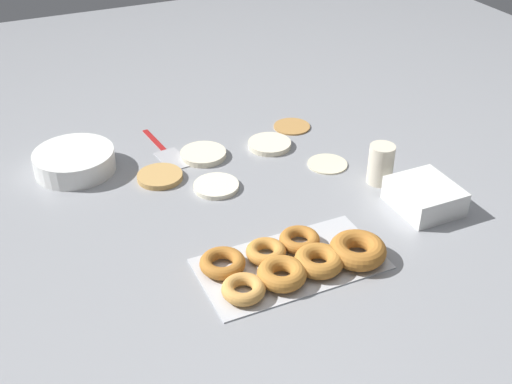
{
  "coord_description": "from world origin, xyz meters",
  "views": [
    {
      "loc": [
        -0.52,
        -1.18,
        0.82
      ],
      "look_at": [
        -0.02,
        -0.09,
        0.04
      ],
      "focal_mm": 45.0,
      "sensor_mm": 36.0,
      "label": 1
    }
  ],
  "objects_px": {
    "donut_tray": "(298,260)",
    "container_stack": "(424,196)",
    "pancake_4": "(292,126)",
    "pancake_0": "(160,176)",
    "pancake_3": "(203,154)",
    "batter_bowl": "(75,161)",
    "paper_cup": "(381,164)",
    "pancake_1": "(216,186)",
    "pancake_5": "(269,144)",
    "pancake_2": "(327,163)",
    "spatula": "(169,154)"
  },
  "relations": [
    {
      "from": "pancake_0",
      "to": "pancake_2",
      "type": "relative_size",
      "value": 1.1
    },
    {
      "from": "pancake_0",
      "to": "container_stack",
      "type": "bearing_deg",
      "value": -35.6
    },
    {
      "from": "pancake_4",
      "to": "batter_bowl",
      "type": "bearing_deg",
      "value": 178.52
    },
    {
      "from": "spatula",
      "to": "batter_bowl",
      "type": "bearing_deg",
      "value": -102.01
    },
    {
      "from": "donut_tray",
      "to": "spatula",
      "type": "bearing_deg",
      "value": 99.99
    },
    {
      "from": "pancake_5",
      "to": "batter_bowl",
      "type": "relative_size",
      "value": 0.58
    },
    {
      "from": "pancake_3",
      "to": "paper_cup",
      "type": "bearing_deg",
      "value": -39.88
    },
    {
      "from": "pancake_5",
      "to": "pancake_0",
      "type": "bearing_deg",
      "value": -173.53
    },
    {
      "from": "pancake_1",
      "to": "pancake_5",
      "type": "height_order",
      "value": "pancake_5"
    },
    {
      "from": "pancake_2",
      "to": "paper_cup",
      "type": "bearing_deg",
      "value": -58.69
    },
    {
      "from": "container_stack",
      "to": "pancake_5",
      "type": "bearing_deg",
      "value": 116.2
    },
    {
      "from": "paper_cup",
      "to": "pancake_5",
      "type": "bearing_deg",
      "value": 121.95
    },
    {
      "from": "batter_bowl",
      "to": "pancake_5",
      "type": "bearing_deg",
      "value": -10.4
    },
    {
      "from": "pancake_2",
      "to": "pancake_5",
      "type": "xyz_separation_m",
      "value": [
        -0.09,
        0.14,
        0.0
      ]
    },
    {
      "from": "pancake_0",
      "to": "pancake_5",
      "type": "distance_m",
      "value": 0.31
    },
    {
      "from": "pancake_2",
      "to": "pancake_4",
      "type": "xyz_separation_m",
      "value": [
        0.01,
        0.22,
        0.0
      ]
    },
    {
      "from": "pancake_3",
      "to": "pancake_4",
      "type": "relative_size",
      "value": 1.16
    },
    {
      "from": "paper_cup",
      "to": "pancake_1",
      "type": "bearing_deg",
      "value": 159.87
    },
    {
      "from": "donut_tray",
      "to": "container_stack",
      "type": "bearing_deg",
      "value": 11.29
    },
    {
      "from": "batter_bowl",
      "to": "paper_cup",
      "type": "relative_size",
      "value": 2.02
    },
    {
      "from": "pancake_3",
      "to": "spatula",
      "type": "distance_m",
      "value": 0.09
    },
    {
      "from": "pancake_3",
      "to": "batter_bowl",
      "type": "xyz_separation_m",
      "value": [
        -0.31,
        0.07,
        0.02
      ]
    },
    {
      "from": "batter_bowl",
      "to": "spatula",
      "type": "bearing_deg",
      "value": -5.73
    },
    {
      "from": "pancake_5",
      "to": "donut_tray",
      "type": "relative_size",
      "value": 0.31
    },
    {
      "from": "batter_bowl",
      "to": "paper_cup",
      "type": "distance_m",
      "value": 0.74
    },
    {
      "from": "container_stack",
      "to": "pancake_0",
      "type": "bearing_deg",
      "value": 144.4
    },
    {
      "from": "pancake_1",
      "to": "container_stack",
      "type": "height_order",
      "value": "container_stack"
    },
    {
      "from": "pancake_1",
      "to": "pancake_2",
      "type": "height_order",
      "value": "pancake_1"
    },
    {
      "from": "pancake_4",
      "to": "pancake_0",
      "type": "bearing_deg",
      "value": -165.22
    },
    {
      "from": "paper_cup",
      "to": "pancake_0",
      "type": "bearing_deg",
      "value": 154.22
    },
    {
      "from": "pancake_2",
      "to": "batter_bowl",
      "type": "xyz_separation_m",
      "value": [
        -0.58,
        0.23,
        0.02
      ]
    },
    {
      "from": "pancake_2",
      "to": "container_stack",
      "type": "bearing_deg",
      "value": -67.75
    },
    {
      "from": "pancake_1",
      "to": "pancake_4",
      "type": "distance_m",
      "value": 0.37
    },
    {
      "from": "donut_tray",
      "to": "pancake_0",
      "type": "bearing_deg",
      "value": 108.91
    },
    {
      "from": "donut_tray",
      "to": "batter_bowl",
      "type": "relative_size",
      "value": 1.88
    },
    {
      "from": "spatula",
      "to": "pancake_3",
      "type": "bearing_deg",
      "value": 54.03
    },
    {
      "from": "donut_tray",
      "to": "container_stack",
      "type": "relative_size",
      "value": 2.54
    },
    {
      "from": "donut_tray",
      "to": "pancake_4",
      "type": "bearing_deg",
      "value": 63.88
    },
    {
      "from": "pancake_1",
      "to": "spatula",
      "type": "distance_m",
      "value": 0.2
    },
    {
      "from": "pancake_0",
      "to": "pancake_2",
      "type": "height_order",
      "value": "pancake_0"
    },
    {
      "from": "donut_tray",
      "to": "spatula",
      "type": "distance_m",
      "value": 0.54
    },
    {
      "from": "container_stack",
      "to": "spatula",
      "type": "bearing_deg",
      "value": 134.24
    },
    {
      "from": "container_stack",
      "to": "paper_cup",
      "type": "relative_size",
      "value": 1.49
    },
    {
      "from": "pancake_1",
      "to": "pancake_2",
      "type": "relative_size",
      "value": 1.08
    },
    {
      "from": "pancake_0",
      "to": "pancake_5",
      "type": "relative_size",
      "value": 0.97
    },
    {
      "from": "pancake_0",
      "to": "batter_bowl",
      "type": "bearing_deg",
      "value": 144.9
    },
    {
      "from": "spatula",
      "to": "donut_tray",
      "type": "bearing_deg",
      "value": 3.71
    },
    {
      "from": "donut_tray",
      "to": "batter_bowl",
      "type": "distance_m",
      "value": 0.65
    },
    {
      "from": "pancake_1",
      "to": "pancake_2",
      "type": "bearing_deg",
      "value": -2.8
    },
    {
      "from": "pancake_3",
      "to": "pancake_5",
      "type": "bearing_deg",
      "value": -6.89
    }
  ]
}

